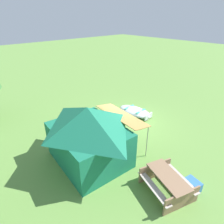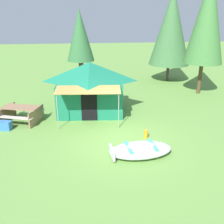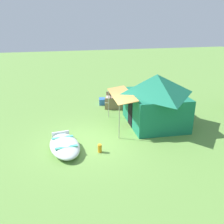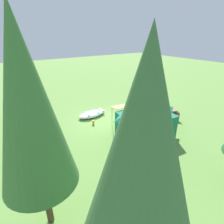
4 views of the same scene
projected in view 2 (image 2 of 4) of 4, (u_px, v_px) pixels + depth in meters
name	position (u px, v px, depth m)	size (l,w,h in m)	color
ground_plane	(119.00, 140.00, 10.45)	(80.00, 80.00, 0.00)	#659342
beached_rowboat	(140.00, 150.00, 9.22)	(2.40, 1.35, 0.42)	silver
canvas_cabin_tent	(90.00, 87.00, 13.10)	(3.76, 3.98, 2.64)	#197252
picnic_table	(21.00, 112.00, 12.08)	(2.10, 1.93, 0.77)	#8E6B4E
cooler_box	(5.00, 126.00, 11.33)	(0.59, 0.38, 0.39)	#3571BF
fuel_can	(146.00, 134.00, 10.57)	(0.17, 0.17, 0.35)	orange
pine_tree_back_left	(80.00, 36.00, 17.58)	(1.94, 1.94, 5.29)	brown
pine_tree_back_right	(207.00, 18.00, 15.13)	(2.42, 2.42, 7.37)	#4D3A24
pine_tree_far_center	(171.00, 28.00, 18.60)	(3.06, 3.06, 6.69)	#483531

